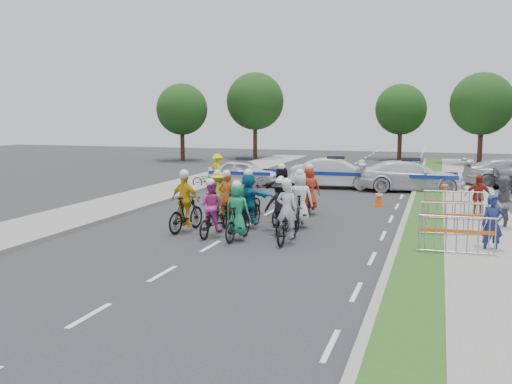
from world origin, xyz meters
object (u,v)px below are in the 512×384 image
(rider_12, at_px, (249,199))
(police_car_2, at_px, (411,176))
(rider_13, at_px, (309,194))
(marshal_hiviz, at_px, (218,169))
(rider_8, at_px, (281,206))
(tree_3, at_px, (255,101))
(parked_bike, at_px, (207,180))
(barrier_2, at_px, (453,207))
(spectator_0, at_px, (492,225))
(rider_2, at_px, (212,215))
(spectator_2, at_px, (478,196))
(barrier_0, at_px, (457,237))
(rider_9, at_px, (250,202))
(tree_4, at_px, (401,110))
(rider_0, at_px, (287,222))
(cone_1, at_px, (444,187))
(rider_6, at_px, (228,207))
(police_car_1, at_px, (336,173))
(tree_0, at_px, (182,109))
(rider_1, at_px, (238,217))
(rider_4, at_px, (280,212))
(police_car_0, at_px, (245,173))
(tree_1, at_px, (482,104))
(cone_0, at_px, (379,197))
(rider_5, at_px, (249,203))
(barrier_1, at_px, (455,221))
(rider_3, at_px, (186,208))
(rider_7, at_px, (300,205))

(rider_12, xyz_separation_m, police_car_2, (5.54, 8.66, 0.18))
(rider_13, relative_size, marshal_hiviz, 1.16)
(rider_8, distance_m, tree_3, 30.02)
(marshal_hiviz, xyz_separation_m, parked_bike, (-0.04, -1.38, -0.42))
(barrier_2, bearing_deg, spectator_0, -78.39)
(rider_2, height_order, barrier_2, rider_2)
(spectator_2, height_order, barrier_0, spectator_2)
(rider_9, bearing_deg, barrier_0, 153.15)
(rider_13, relative_size, tree_4, 0.31)
(rider_0, relative_size, spectator_0, 1.20)
(cone_1, height_order, tree_3, tree_3)
(rider_6, height_order, police_car_1, rider_6)
(marshal_hiviz, distance_m, barrier_2, 14.15)
(marshal_hiviz, relative_size, tree_0, 0.27)
(rider_0, distance_m, rider_1, 1.51)
(rider_6, height_order, police_car_2, rider_6)
(rider_2, bearing_deg, rider_8, -117.22)
(rider_13, xyz_separation_m, tree_0, (-15.52, 21.83, 3.43))
(rider_12, height_order, tree_0, tree_0)
(rider_4, relative_size, barrier_2, 0.91)
(rider_9, bearing_deg, rider_12, -70.93)
(rider_6, distance_m, police_car_0, 11.08)
(tree_3, bearing_deg, rider_2, -74.52)
(spectator_0, bearing_deg, tree_1, 78.14)
(marshal_hiviz, bearing_deg, cone_1, -144.71)
(marshal_hiviz, height_order, cone_1, marshal_hiviz)
(rider_2, xyz_separation_m, rider_9, (0.28, 2.93, -0.01))
(cone_0, bearing_deg, marshal_hiviz, 153.14)
(rider_1, height_order, barrier_2, rider_1)
(rider_4, bearing_deg, spectator_2, -148.15)
(rider_5, relative_size, rider_13, 1.03)
(police_car_1, bearing_deg, rider_8, 172.67)
(police_car_2, xyz_separation_m, tree_3, (-13.87, 17.83, 4.14))
(police_car_2, bearing_deg, rider_1, 152.23)
(rider_0, distance_m, rider_8, 3.05)
(barrier_2, distance_m, parked_bike, 13.49)
(rider_1, bearing_deg, parked_bike, -57.94)
(barrier_1, distance_m, barrier_2, 2.75)
(rider_5, bearing_deg, rider_3, 39.73)
(spectator_0, relative_size, cone_1, 2.32)
(marshal_hiviz, bearing_deg, rider_6, 149.85)
(spectator_2, bearing_deg, cone_1, 93.65)
(rider_4, xyz_separation_m, police_car_0, (-5.12, 11.47, -0.02))
(spectator_0, xyz_separation_m, spectator_2, (-0.03, 5.81, -0.02))
(rider_4, distance_m, cone_1, 12.15)
(spectator_0, height_order, parked_bike, spectator_0)
(rider_5, height_order, police_car_0, rider_5)
(rider_2, height_order, rider_7, rider_7)
(police_car_1, bearing_deg, rider_5, 168.56)
(barrier_2, bearing_deg, rider_6, -158.97)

